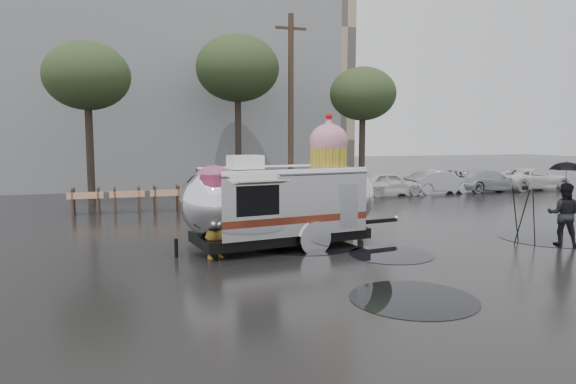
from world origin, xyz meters
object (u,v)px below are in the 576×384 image
object	(u,v)px
person_right	(564,214)
tripod	(524,209)
person_left	(215,224)
airstream_trailer	(284,199)

from	to	relation	value
person_right	tripod	bearing A→B (deg)	16.33
person_left	person_right	xyz separation A→B (m)	(9.27, -1.41, 0.02)
person_right	tripod	world-z (taller)	person_right
person_left	airstream_trailer	bearing A→B (deg)	-3.84
airstream_trailer	person_right	distance (m)	7.61
airstream_trailer	tripod	world-z (taller)	airstream_trailer
person_left	tripod	distance (m)	8.43
person_right	airstream_trailer	bearing A→B (deg)	28.76
person_right	tripod	size ratio (longest dim) A/B	1.05
person_right	tripod	distance (m)	1.02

